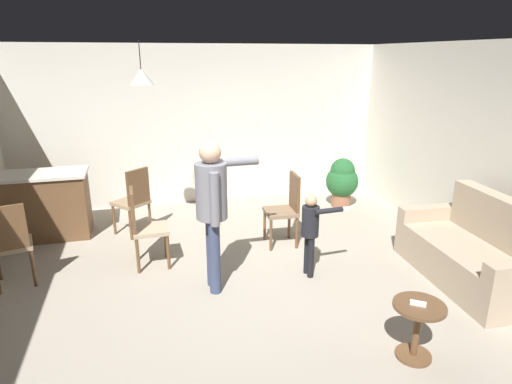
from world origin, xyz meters
TOP-DOWN VIEW (x-y plane):
  - ground at (0.00, 0.00)m, footprint 7.68×7.68m
  - wall_back at (0.00, 3.20)m, footprint 6.40×0.10m
  - wall_right at (3.20, 0.00)m, footprint 0.10×6.40m
  - couch_floral at (2.56, -0.53)m, footprint 0.97×1.85m
  - kitchen_counter at (-2.45, 2.12)m, footprint 1.26×0.66m
  - side_table_by_couch at (1.12, -1.56)m, footprint 0.44×0.44m
  - person_adult at (-0.35, 0.05)m, footprint 0.83×0.50m
  - person_child at (0.79, 0.06)m, footprint 0.54×0.29m
  - dining_chair_by_counter at (-1.08, 0.82)m, footprint 0.43×0.43m
  - dining_chair_near_wall at (-1.21, 1.88)m, footprint 0.59×0.59m
  - dining_chair_centre_back at (-2.52, 0.68)m, footprint 0.51×0.51m
  - dining_chair_spare at (0.80, 0.99)m, footprint 0.44×0.44m
  - potted_plant_corner at (2.24, 2.24)m, footprint 0.55×0.55m
  - spare_remote_on_table at (1.10, -1.57)m, footprint 0.13×0.11m
  - ceiling_light_pendant at (-0.97, 1.68)m, footprint 0.32×0.32m

SIDE VIEW (x-z plane):
  - ground at x=0.00m, z-range 0.00..0.00m
  - side_table_by_couch at x=1.12m, z-range 0.07..0.59m
  - couch_floral at x=2.56m, z-range -0.17..0.83m
  - potted_plant_corner at x=2.24m, z-range 0.04..0.89m
  - kitchen_counter at x=-2.45m, z-range 0.00..0.95m
  - spare_remote_on_table at x=1.10m, z-range 0.52..0.56m
  - dining_chair_by_counter at x=-1.08m, z-range 0.05..1.05m
  - dining_chair_near_wall at x=-1.21m, z-range 0.05..1.05m
  - dining_chair_centre_back at x=-2.52m, z-range 0.05..1.05m
  - dining_chair_spare at x=0.80m, z-range 0.05..1.05m
  - person_child at x=0.79m, z-range 0.12..1.13m
  - person_adult at x=-0.35m, z-range 0.20..1.89m
  - wall_back at x=0.00m, z-range 0.00..2.70m
  - wall_right at x=3.20m, z-range 0.00..2.70m
  - ceiling_light_pendant at x=-0.97m, z-range 1.98..2.53m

